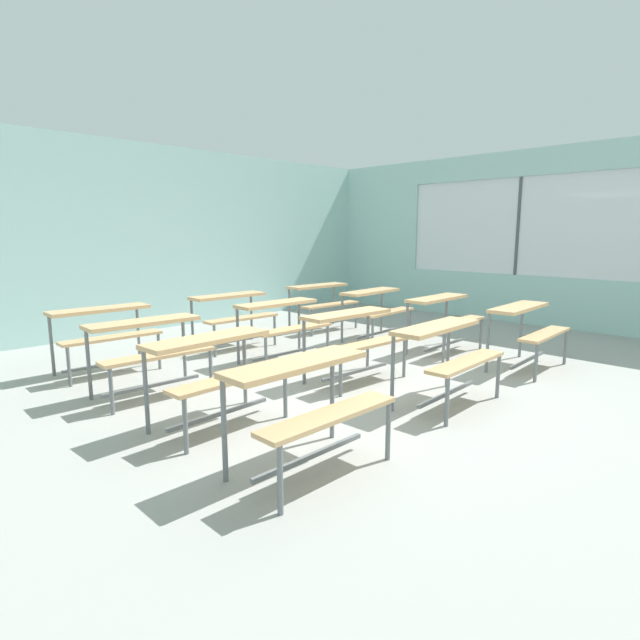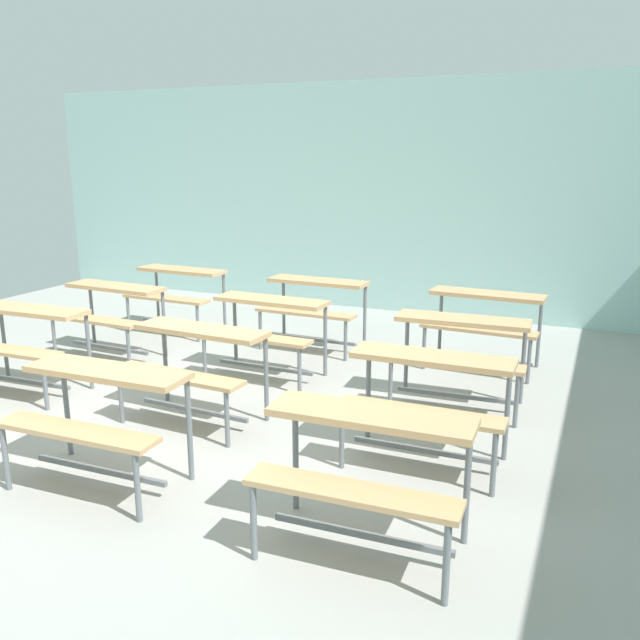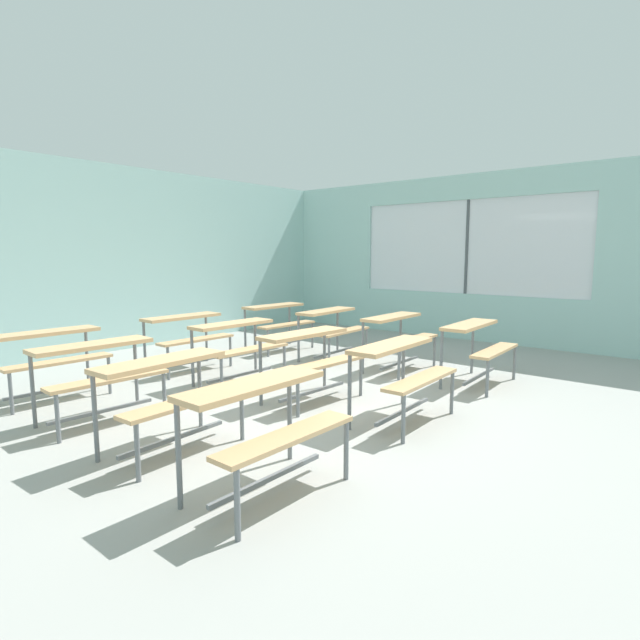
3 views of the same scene
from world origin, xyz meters
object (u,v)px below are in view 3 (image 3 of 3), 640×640
at_px(desk_bench_r0c1, 401,363).
at_px(desk_bench_r0c2, 478,339).
at_px(desk_bench_r2c1, 238,338).
at_px(desk_bench_r3c0, 50,348).
at_px(desk_bench_r3c1, 187,329).
at_px(desk_bench_r1c1, 311,349).
at_px(desk_bench_r1c2, 399,329).
at_px(desk_bench_r1c0, 169,382).
at_px(desk_bench_r2c0, 98,363).
at_px(desk_bench_r0c0, 264,411).
at_px(desk_bench_r3c2, 278,316).
at_px(desk_bench_r2c2, 332,322).

xyz_separation_m(desk_bench_r0c1, desk_bench_r0c2, (1.78, -0.02, 0.00)).
bearing_deg(desk_bench_r2c1, desk_bench_r3c0, 150.18).
height_order(desk_bench_r2c1, desk_bench_r3c1, same).
distance_m(desk_bench_r0c1, desk_bench_r2c1, 2.29).
xyz_separation_m(desk_bench_r1c1, desk_bench_r1c2, (1.86, 0.01, 0.00)).
bearing_deg(desk_bench_r2c1, desk_bench_r3c1, 90.49).
bearing_deg(desk_bench_r1c0, desk_bench_r2c0, 88.67).
relative_size(desk_bench_r0c2, desk_bench_r1c0, 1.00).
height_order(desk_bench_r0c0, desk_bench_r1c2, same).
relative_size(desk_bench_r3c0, desk_bench_r3c2, 0.99).
bearing_deg(desk_bench_r1c1, desk_bench_r2c1, 92.85).
bearing_deg(desk_bench_r2c0, desk_bench_r1c2, -14.37).
relative_size(desk_bench_r1c0, desk_bench_r2c2, 0.99).
bearing_deg(desk_bench_r0c2, desk_bench_r0c0, 178.09).
distance_m(desk_bench_r1c0, desk_bench_r2c0, 1.14).
bearing_deg(desk_bench_r2c2, desk_bench_r0c0, -150.66).
relative_size(desk_bench_r1c0, desk_bench_r3c1, 1.01).
height_order(desk_bench_r2c0, desk_bench_r3c0, same).
bearing_deg(desk_bench_r2c1, desk_bench_r0c0, -126.52).
height_order(desk_bench_r0c1, desk_bench_r0c2, same).
bearing_deg(desk_bench_r2c0, desk_bench_r1c0, -86.72).
distance_m(desk_bench_r1c2, desk_bench_r2c0, 3.82).
bearing_deg(desk_bench_r3c2, desk_bench_r0c0, -133.97).
height_order(desk_bench_r1c2, desk_bench_r3c1, same).
distance_m(desk_bench_r0c0, desk_bench_r0c2, 3.62).
height_order(desk_bench_r0c2, desk_bench_r1c1, same).
height_order(desk_bench_r0c2, desk_bench_r2c0, same).
bearing_deg(desk_bench_r0c0, desk_bench_r1c2, 18.05).
xyz_separation_m(desk_bench_r0c0, desk_bench_r2c2, (3.63, 2.29, 0.00)).
bearing_deg(desk_bench_r0c1, desk_bench_r3c0, 116.59).
relative_size(desk_bench_r2c0, desk_bench_r2c2, 0.99).
height_order(desk_bench_r1c1, desk_bench_r2c0, same).
height_order(desk_bench_r1c2, desk_bench_r2c0, same).
relative_size(desk_bench_r1c0, desk_bench_r1c2, 1.01).
distance_m(desk_bench_r0c1, desk_bench_r2c2, 2.88).
xyz_separation_m(desk_bench_r2c0, desk_bench_r2c1, (1.80, 0.07, 0.00)).
relative_size(desk_bench_r0c0, desk_bench_r1c2, 1.00).
relative_size(desk_bench_r1c2, desk_bench_r3c0, 0.99).
distance_m(desk_bench_r1c1, desk_bench_r2c2, 2.16).
distance_m(desk_bench_r2c0, desk_bench_r2c2, 3.63).
height_order(desk_bench_r2c2, desk_bench_r3c0, same).
distance_m(desk_bench_r0c2, desk_bench_r2c0, 4.25).
height_order(desk_bench_r2c1, desk_bench_r2c2, same).
relative_size(desk_bench_r0c2, desk_bench_r2c0, 1.00).
height_order(desk_bench_r3c0, desk_bench_r3c1, same).
bearing_deg(desk_bench_r0c0, desk_bench_r2c0, 90.39).
bearing_deg(desk_bench_r2c1, desk_bench_r3c2, 32.24).
distance_m(desk_bench_r0c1, desk_bench_r0c2, 1.78).
bearing_deg(desk_bench_r3c2, desk_bench_r1c0, -144.70).
height_order(desk_bench_r2c0, desk_bench_r2c1, same).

